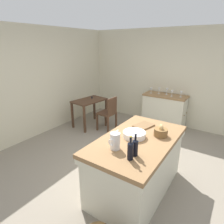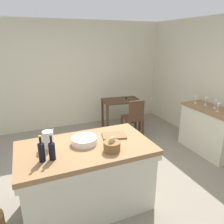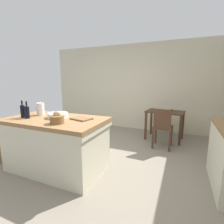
% 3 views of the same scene
% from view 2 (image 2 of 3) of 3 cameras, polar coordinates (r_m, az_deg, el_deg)
% --- Properties ---
extents(ground_plane, '(6.76, 6.76, 0.00)m').
position_cam_2_polar(ground_plane, '(3.63, -2.37, -17.66)').
color(ground_plane, gray).
extents(wall_back, '(5.32, 0.12, 2.60)m').
position_cam_2_polar(wall_back, '(5.51, -12.18, 9.41)').
color(wall_back, beige).
rests_on(wall_back, ground).
extents(island_table, '(1.67, 0.95, 0.89)m').
position_cam_2_polar(island_table, '(2.95, -6.74, -15.99)').
color(island_table, olive).
rests_on(island_table, ground).
extents(side_cabinet, '(0.52, 1.15, 0.91)m').
position_cam_2_polar(side_cabinet, '(4.65, 24.21, -4.42)').
color(side_cabinet, olive).
rests_on(side_cabinet, ground).
extents(writing_desk, '(0.96, 0.66, 0.80)m').
position_cam_2_polar(writing_desk, '(5.30, 2.44, 1.98)').
color(writing_desk, '#472D1E').
rests_on(writing_desk, ground).
extents(wooden_chair, '(0.41, 0.41, 0.92)m').
position_cam_2_polar(wooden_chair, '(4.82, 5.75, -1.41)').
color(wooden_chair, '#472D1E').
rests_on(wooden_chair, ground).
extents(pitcher, '(0.17, 0.13, 0.26)m').
position_cam_2_polar(pitcher, '(2.73, -16.58, -7.01)').
color(pitcher, white).
rests_on(pitcher, island_table).
extents(wash_bowl, '(0.33, 0.33, 0.08)m').
position_cam_2_polar(wash_bowl, '(2.78, -7.31, -7.49)').
color(wash_bowl, white).
rests_on(wash_bowl, island_table).
extents(bread_basket, '(0.20, 0.20, 0.18)m').
position_cam_2_polar(bread_basket, '(2.58, -0.03, -8.89)').
color(bread_basket, brown).
rests_on(bread_basket, island_table).
extents(cutting_board, '(0.36, 0.30, 0.02)m').
position_cam_2_polar(cutting_board, '(2.96, 0.55, -6.24)').
color(cutting_board, brown).
rests_on(cutting_board, island_table).
extents(wine_bottle_dark, '(0.07, 0.07, 0.28)m').
position_cam_2_polar(wine_bottle_dark, '(2.47, -15.64, -9.68)').
color(wine_bottle_dark, black).
rests_on(wine_bottle_dark, island_table).
extents(wine_bottle_amber, '(0.07, 0.07, 0.30)m').
position_cam_2_polar(wine_bottle_amber, '(2.47, -18.19, -9.80)').
color(wine_bottle_amber, black).
rests_on(wine_bottle_amber, island_table).
extents(wine_glass_left, '(0.07, 0.07, 0.16)m').
position_cam_2_polar(wine_glass_left, '(4.32, 26.36, 1.47)').
color(wine_glass_left, white).
rests_on(wine_glass_left, side_cabinet).
extents(wine_glass_middle, '(0.07, 0.07, 0.17)m').
position_cam_2_polar(wine_glass_middle, '(4.51, 25.72, 2.29)').
color(wine_glass_middle, white).
rests_on(wine_glass_middle, side_cabinet).
extents(wine_glass_right, '(0.07, 0.07, 0.16)m').
position_cam_2_polar(wine_glass_right, '(4.63, 23.68, 2.94)').
color(wine_glass_right, white).
rests_on(wine_glass_right, side_cabinet).
extents(wine_glass_far_right, '(0.07, 0.07, 0.15)m').
position_cam_2_polar(wine_glass_far_right, '(4.72, 21.36, 3.41)').
color(wine_glass_far_right, white).
rests_on(wine_glass_far_right, side_cabinet).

